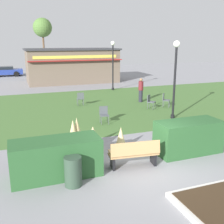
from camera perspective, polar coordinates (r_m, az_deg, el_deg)
ground_plane at (r=9.43m, az=7.90°, el=-11.55°), size 80.00×80.00×0.00m
lawn_patch at (r=17.78m, az=-6.53°, el=1.05°), size 36.00×12.00×0.01m
park_bench at (r=9.23m, az=4.69°, el=-8.78°), size 1.75×0.73×0.95m
hedge_left at (r=8.75m, az=-11.71°, el=-9.52°), size 2.77×1.10×1.21m
hedge_right at (r=10.72m, az=15.83°, el=-5.09°), size 2.50×1.10×1.25m
ornamental_grass_behind_left at (r=10.74m, az=-4.03°, el=-5.44°), size 0.79×0.79×0.93m
ornamental_grass_behind_right at (r=10.34m, az=-7.39°, el=-4.94°), size 0.70×0.70×1.40m
ornamental_grass_behind_center at (r=10.19m, az=-8.17°, el=-5.34°), size 0.65×0.65×1.37m
ornamental_grass_behind_far at (r=10.67m, az=1.87°, el=-5.55°), size 0.50×0.50×0.92m
lamppost_mid at (r=14.97m, az=13.22°, el=8.52°), size 0.36×0.36×4.21m
lamppost_far at (r=23.71m, az=0.18°, el=11.00°), size 0.36×0.36×4.21m
trash_bin at (r=8.18m, az=-8.23°, el=-12.31°), size 0.52×0.52×0.90m
food_kiosk at (r=29.07m, az=-8.47°, el=9.74°), size 9.42×4.98×3.49m
cafe_chair_west at (r=18.11m, az=-6.69°, el=3.00°), size 0.47×0.47×0.89m
cafe_chair_east at (r=14.05m, az=-1.71°, el=-0.29°), size 0.49×0.49×0.89m
cafe_chair_center at (r=17.94m, az=11.16°, el=2.72°), size 0.62×0.62×0.89m
cafe_chair_north at (r=17.29m, az=8.08°, el=2.40°), size 0.62×0.62×0.89m
person_strolling at (r=19.15m, az=6.11°, el=4.66°), size 0.34×0.34×1.69m
parked_car_west_slot at (r=36.37m, az=-21.76°, el=8.05°), size 4.22×2.10×1.20m
tree_right_bg at (r=43.27m, az=-14.48°, el=16.82°), size 2.80×2.80×7.62m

